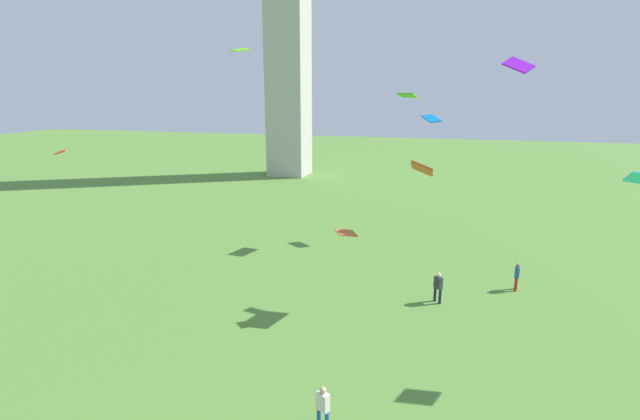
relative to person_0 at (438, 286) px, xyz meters
name	(u,v)px	position (x,y,z in m)	size (l,w,h in m)	color
person_0	(438,286)	(0.00, 0.00, 0.00)	(0.52, 0.51, 1.79)	#1E2333
person_1	(323,406)	(-3.40, -11.91, -0.03)	(0.52, 0.44, 1.74)	#235693
person_2	(517,275)	(4.48, 3.10, -0.04)	(0.34, 0.52, 1.71)	red
kite_flying_0	(346,233)	(-4.73, -2.78, 3.52)	(1.27, 1.24, 0.38)	#C75929
kite_flying_1	(422,169)	(-1.19, -0.44, 6.67)	(1.22, 1.78, 1.09)	#D54A12
kite_flying_3	(241,50)	(-11.49, -0.25, 12.90)	(1.03, 1.14, 0.32)	#6BC618
kite_flying_4	(61,152)	(-19.22, -5.90, 7.60)	(0.90, 0.96, 0.25)	#C6430B
kite_flying_5	(408,95)	(-3.32, 11.27, 10.38)	(1.42, 1.89, 0.39)	#48C318
kite_flying_6	(431,118)	(-1.57, 13.07, 8.61)	(1.70, 1.77, 0.61)	blue
kite_flying_7	(519,65)	(3.44, 3.26, 12.04)	(1.76, 1.41, 1.02)	#8C11E0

